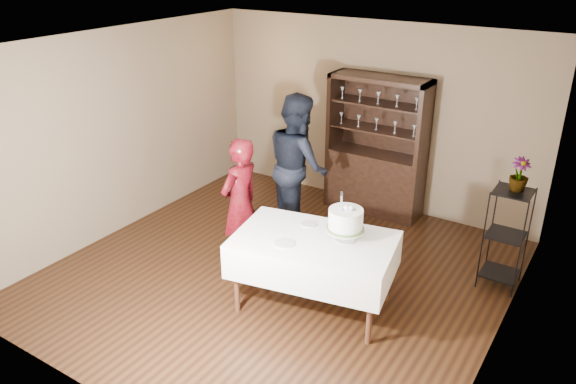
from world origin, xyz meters
name	(u,v)px	position (x,y,z in m)	size (l,w,h in m)	color
floor	(278,274)	(0.00, 0.00, 0.00)	(5.00, 5.00, 0.00)	black
ceiling	(277,46)	(0.00, 0.00, 2.70)	(5.00, 5.00, 0.00)	white
back_wall	(373,116)	(0.00, 2.50, 1.35)	(5.00, 0.02, 2.70)	#6D6146
wall_left	(121,132)	(-2.50, 0.00, 1.35)	(0.02, 5.00, 2.70)	#6D6146
wall_right	(512,226)	(2.50, 0.00, 1.35)	(0.02, 5.00, 2.70)	#6D6146
china_hutch	(375,168)	(0.20, 2.25, 0.66)	(1.40, 0.48, 2.00)	black
plant_etagere	(506,235)	(2.28, 1.20, 0.65)	(0.42, 0.42, 1.20)	black
cake_table	(314,255)	(0.67, -0.33, 0.64)	(1.83, 1.32, 0.83)	white
woman	(240,204)	(-0.50, -0.06, 0.82)	(0.60, 0.39, 1.64)	#370605
man	(298,165)	(-0.39, 1.07, 0.97)	(0.94, 0.73, 1.94)	black
cake	(346,221)	(0.95, -0.18, 1.05)	(0.40, 0.40, 0.55)	beige
plate_near	(284,243)	(0.47, -0.59, 0.84)	(0.21, 0.21, 0.01)	beige
plate_far	(309,224)	(0.46, -0.09, 0.84)	(0.17, 0.17, 0.01)	beige
potted_plant	(519,175)	(2.30, 1.24, 1.37)	(0.21, 0.21, 0.37)	#4B7035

